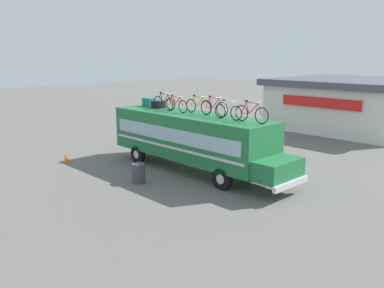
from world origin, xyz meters
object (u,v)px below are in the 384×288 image
object	(u,v)px
rooftop_bicycle_5	(228,111)
rooftop_bicycle_1	(164,102)
rooftop_bicycle_4	(214,108)
luggage_bag_2	(158,105)
luggage_bag_1	(149,102)
traffic_cone	(66,158)
bus	(193,137)
rooftop_bicycle_2	(176,105)
trash_bin	(139,173)
rooftop_bicycle_6	(251,113)
rooftop_bicycle_3	(198,106)

from	to	relation	value
rooftop_bicycle_5	rooftop_bicycle_1	bearing A→B (deg)	178.60
rooftop_bicycle_4	luggage_bag_2	bearing A→B (deg)	-179.63
luggage_bag_1	traffic_cone	bearing A→B (deg)	-113.97
bus	rooftop_bicycle_2	world-z (taller)	rooftop_bicycle_2
bus	luggage_bag_1	size ratio (longest dim) A/B	14.75
luggage_bag_2	rooftop_bicycle_5	world-z (taller)	rooftop_bicycle_5
luggage_bag_1	trash_bin	bearing A→B (deg)	-44.00
rooftop_bicycle_4	trash_bin	size ratio (longest dim) A/B	1.96
luggage_bag_2	rooftop_bicycle_4	bearing A→B (deg)	0.37
rooftop_bicycle_2	rooftop_bicycle_6	bearing A→B (deg)	1.82
rooftop_bicycle_2	rooftop_bicycle_5	world-z (taller)	rooftop_bicycle_5
rooftop_bicycle_1	rooftop_bicycle_2	xyz separation A→B (m)	(1.13, -0.18, -0.02)
rooftop_bicycle_5	rooftop_bicycle_6	distance (m)	1.27
luggage_bag_2	traffic_cone	xyz separation A→B (m)	(-2.79, -4.21, -2.78)
rooftop_bicycle_1	rooftop_bicycle_6	bearing A→B (deg)	-0.32
rooftop_bicycle_6	trash_bin	bearing A→B (deg)	-139.43
bus	rooftop_bicycle_2	distance (m)	1.95
rooftop_bicycle_3	traffic_cone	distance (m)	7.85
luggage_bag_1	rooftop_bicycle_5	world-z (taller)	rooftop_bicycle_5
bus	rooftop_bicycle_4	xyz separation A→B (m)	(1.09, 0.33, 1.54)
rooftop_bicycle_3	rooftop_bicycle_5	size ratio (longest dim) A/B	1.08
rooftop_bicycle_6	trash_bin	world-z (taller)	rooftop_bicycle_6
bus	rooftop_bicycle_5	distance (m)	2.69
rooftop_bicycle_4	rooftop_bicycle_6	bearing A→B (deg)	-5.03
luggage_bag_2	trash_bin	bearing A→B (deg)	-51.38
rooftop_bicycle_3	rooftop_bicycle_4	distance (m)	1.09
rooftop_bicycle_4	luggage_bag_1	bearing A→B (deg)	179.56
luggage_bag_1	rooftop_bicycle_4	distance (m)	5.06
luggage_bag_2	rooftop_bicycle_1	world-z (taller)	rooftop_bicycle_1
rooftop_bicycle_5	rooftop_bicycle_6	bearing A→B (deg)	3.59
luggage_bag_1	rooftop_bicycle_3	xyz separation A→B (m)	(3.97, -0.01, 0.15)
rooftop_bicycle_4	rooftop_bicycle_5	bearing A→B (deg)	-14.34
rooftop_bicycle_1	rooftop_bicycle_4	distance (m)	3.46
traffic_cone	rooftop_bicycle_2	bearing A→B (deg)	39.95
rooftop_bicycle_3	rooftop_bicycle_1	bearing A→B (deg)	-174.99
rooftop_bicycle_3	rooftop_bicycle_2	bearing A→B (deg)	-162.52
rooftop_bicycle_2	traffic_cone	size ratio (longest dim) A/B	3.02
traffic_cone	rooftop_bicycle_5	bearing A→B (deg)	26.00
rooftop_bicycle_3	bus	bearing A→B (deg)	-90.07
luggage_bag_2	rooftop_bicycle_6	world-z (taller)	rooftop_bicycle_6
rooftop_bicycle_3	trash_bin	world-z (taller)	rooftop_bicycle_3
rooftop_bicycle_1	luggage_bag_1	bearing A→B (deg)	172.27
rooftop_bicycle_1	rooftop_bicycle_6	world-z (taller)	rooftop_bicycle_6
rooftop_bicycle_2	traffic_cone	bearing A→B (deg)	-140.05
rooftop_bicycle_6	traffic_cone	xyz separation A→B (m)	(-9.37, -4.03, -2.99)
luggage_bag_2	bus	bearing A→B (deg)	-5.63
bus	rooftop_bicycle_4	size ratio (longest dim) A/B	6.08
luggage_bag_1	luggage_bag_2	xyz separation A→B (m)	(0.89, -0.07, -0.05)
rooftop_bicycle_4	trash_bin	distance (m)	4.70
luggage_bag_1	rooftop_bicycle_1	xyz separation A→B (m)	(1.60, -0.22, 0.15)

